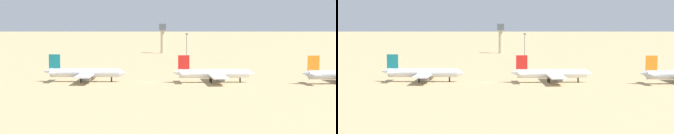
{
  "view_description": "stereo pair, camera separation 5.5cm",
  "coord_description": "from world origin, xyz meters",
  "views": [
    {
      "loc": [
        10.58,
        -239.75,
        28.5
      ],
      "look_at": [
        8.15,
        6.37,
        6.0
      ],
      "focal_mm": 60.39,
      "sensor_mm": 36.0,
      "label": 1
    },
    {
      "loc": [
        10.64,
        -239.75,
        28.5
      ],
      "look_at": [
        8.15,
        6.37,
        6.0
      ],
      "focal_mm": 60.39,
      "sensor_mm": 36.0,
      "label": 2
    }
  ],
  "objects": [
    {
      "name": "ground",
      "position": [
        0.0,
        0.0,
        0.0
      ],
      "size": [
        4000.0,
        4000.0,
        0.0
      ],
      "primitive_type": "plane",
      "color": "tan"
    },
    {
      "name": "ridge_west",
      "position": [
        6.34,
        1027.71,
        49.78
      ],
      "size": [
        338.37,
        231.44,
        99.57
      ],
      "primitive_type": "pyramid",
      "rotation": [
        0.0,
        0.0,
        0.03
      ],
      "color": "gray",
      "rests_on": "ground"
    },
    {
      "name": "parked_jet_teal_2",
      "position": [
        -27.87,
        1.31,
        3.9
      ],
      "size": [
        35.92,
        30.05,
        11.9
      ],
      "rotation": [
        0.0,
        0.0,
        -0.01
      ],
      "color": "silver",
      "rests_on": "ground"
    },
    {
      "name": "parked_jet_red_3",
      "position": [
        27.46,
        -0.82,
        3.84
      ],
      "size": [
        35.51,
        29.89,
        11.73
      ],
      "rotation": [
        0.0,
        0.0,
        0.06
      ],
      "color": "white",
      "rests_on": "ground"
    },
    {
      "name": "control_tower",
      "position": [
        2.34,
        185.93,
        13.49
      ],
      "size": [
        5.2,
        5.2,
        22.35
      ],
      "color": "#C6B793",
      "rests_on": "ground"
    },
    {
      "name": "light_pole_west",
      "position": [
        18.49,
        100.39,
        10.09
      ],
      "size": [
        1.8,
        0.5,
        17.71
      ],
      "color": "#59595E",
      "rests_on": "ground"
    }
  ]
}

